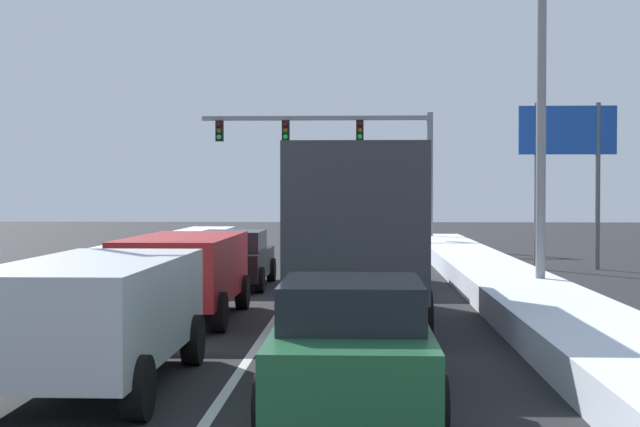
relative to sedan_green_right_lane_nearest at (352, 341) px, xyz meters
name	(u,v)px	position (x,y,z in m)	size (l,w,h in m)	color
ground_plane	(280,312)	(-1.61, 8.57, -0.76)	(120.00, 120.00, 0.00)	black
lane_stripe_between_right_lane_and_center_lane	(293,292)	(-1.61, 12.41, -0.76)	(0.14, 42.16, 0.01)	silver
snow_bank_right_shoulder	(503,282)	(3.69, 12.41, -0.48)	(2.17, 42.16, 0.57)	silver
snow_bank_left_shoulder	(86,274)	(-6.91, 12.41, -0.31)	(2.05, 42.16, 0.90)	silver
sedan_green_right_lane_nearest	(352,341)	(0.00, 0.00, 0.00)	(2.00, 4.50, 1.51)	#1E5633
box_truck_right_lane_second	(356,226)	(0.03, 6.79, 1.14)	(2.53, 7.20, 3.36)	#937F60
suv_navy_right_lane_third	(368,248)	(0.32, 14.54, 0.25)	(2.16, 4.90, 1.67)	navy
suv_silver_center_lane_nearest	(96,310)	(-3.32, 0.78, 0.25)	(2.16, 4.90, 1.67)	#B7BABF
suv_red_center_lane_second	(184,269)	(-3.42, 7.35, 0.25)	(2.16, 4.90, 1.67)	maroon
sedan_black_center_lane_third	(233,258)	(-3.33, 13.83, 0.00)	(2.00, 4.50, 1.51)	black
traffic_light_gantry	(348,145)	(-0.43, 31.56, 3.96)	(10.60, 0.47, 6.20)	slate
street_lamp_right_mid	(527,61)	(3.93, 10.49, 4.80)	(2.66, 0.36, 9.46)	gray
street_lamp_left_mid	(11,97)	(-7.28, 8.33, 3.79)	(2.66, 0.36, 7.54)	gray
roadside_sign_right	(567,148)	(6.94, 19.93, 3.25)	(3.20, 0.16, 5.50)	#59595B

